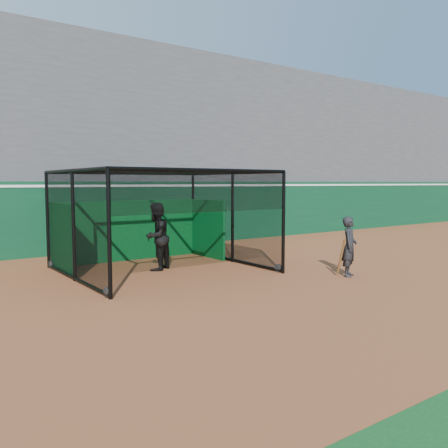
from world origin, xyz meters
TOP-DOWN VIEW (x-y plane):
  - ground at (0.00, 0.00)m, footprint 120.00×120.00m
  - outfield_wall at (0.00, 8.50)m, footprint 50.00×0.50m
  - grandstand at (0.00, 12.27)m, footprint 50.00×7.85m
  - batting_cage at (-0.41, 3.87)m, footprint 5.03×4.70m
  - batter at (-0.52, 3.97)m, footprint 1.17×1.11m
  - on_deck_player at (3.19, 0.24)m, footprint 0.69×0.63m

SIDE VIEW (x-z plane):
  - ground at x=0.00m, z-range 0.00..0.00m
  - on_deck_player at x=3.19m, z-range 0.00..1.58m
  - batter at x=-0.52m, z-range 0.00..1.90m
  - outfield_wall at x=0.00m, z-range 0.04..2.54m
  - batting_cage at x=-0.41m, z-range 0.00..2.76m
  - grandstand at x=0.00m, z-range 0.00..8.95m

